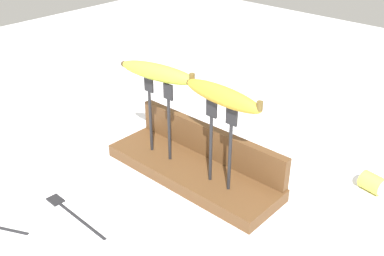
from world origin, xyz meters
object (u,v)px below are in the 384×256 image
object	(u,v)px
fork_stand_right	(221,138)
banana_raised_right	(222,95)
fork_stand_left	(159,112)
fork_fallen_far	(69,210)
banana_chunk_near	(373,183)
banana_raised_left	(158,72)

from	to	relation	value
fork_stand_right	banana_raised_right	world-z (taller)	banana_raised_right
fork_stand_left	banana_raised_right	size ratio (longest dim) A/B	0.97
fork_stand_right	fork_fallen_far	xyz separation A→B (m)	(-0.20, -0.25, -0.14)
fork_stand_left	fork_fallen_far	world-z (taller)	fork_stand_left
fork_fallen_far	banana_chunk_near	xyz separation A→B (m)	(0.44, 0.50, 0.02)
fork_stand_right	banana_chunk_near	xyz separation A→B (m)	(0.24, 0.24, -0.12)
fork_fallen_far	banana_chunk_near	world-z (taller)	banana_chunk_near
fork_stand_left	banana_raised_right	bearing A→B (deg)	0.00
fork_stand_left	banana_chunk_near	size ratio (longest dim) A/B	3.41
banana_raised_left	fork_fallen_far	distance (m)	0.35
fork_stand_right	banana_chunk_near	bearing A→B (deg)	44.97
fork_stand_right	fork_fallen_far	size ratio (longest dim) A/B	0.98
fork_stand_left	fork_fallen_far	size ratio (longest dim) A/B	0.98
fork_fallen_far	banana_chunk_near	bearing A→B (deg)	48.60
fork_stand_left	banana_raised_right	distance (m)	0.20
fork_stand_right	fork_stand_left	bearing A→B (deg)	-180.00
banana_raised_left	banana_raised_right	world-z (taller)	same
banana_raised_right	fork_fallen_far	bearing A→B (deg)	-127.53
fork_stand_right	banana_chunk_near	world-z (taller)	fork_stand_right
banana_raised_left	fork_fallen_far	world-z (taller)	banana_raised_left
fork_stand_right	banana_raised_right	size ratio (longest dim) A/B	0.97
banana_chunk_near	fork_stand_left	bearing A→B (deg)	-150.23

